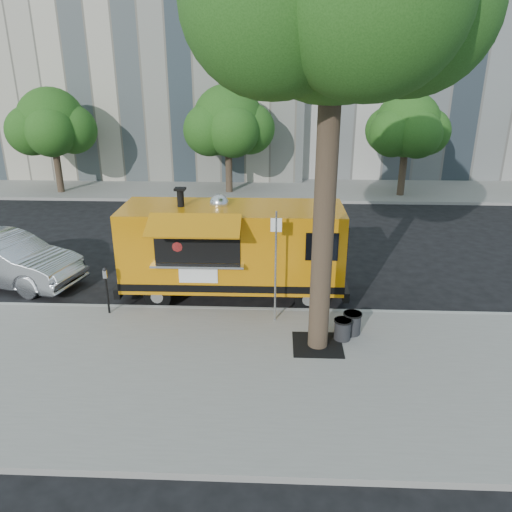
{
  "coord_description": "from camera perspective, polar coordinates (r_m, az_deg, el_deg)",
  "views": [
    {
      "loc": [
        1.56,
        -13.4,
        6.53
      ],
      "look_at": [
        0.98,
        0.0,
        1.37
      ],
      "focal_mm": 35.0,
      "sensor_mm": 36.0,
      "label": 1
    }
  ],
  "objects": [
    {
      "name": "ground",
      "position": [
        14.99,
        -3.76,
        -4.82
      ],
      "size": [
        120.0,
        120.0,
        0.0
      ],
      "primitive_type": "plane",
      "color": "black",
      "rests_on": "ground"
    },
    {
      "name": "sidewalk",
      "position": [
        11.51,
        -5.9,
        -13.2
      ],
      "size": [
        60.0,
        6.0,
        0.15
      ],
      "primitive_type": "cube",
      "color": "gray",
      "rests_on": "ground"
    },
    {
      "name": "curb",
      "position": [
        14.13,
        -4.16,
        -6.19
      ],
      "size": [
        60.0,
        0.14,
        0.16
      ],
      "primitive_type": "cube",
      "color": "#999993",
      "rests_on": "ground"
    },
    {
      "name": "far_sidewalk",
      "position": [
        27.71,
        -0.83,
        7.59
      ],
      "size": [
        60.0,
        5.0,
        0.15
      ],
      "primitive_type": "cube",
      "color": "gray",
      "rests_on": "ground"
    },
    {
      "name": "building_mid",
      "position": [
        38.02,
        20.4,
        25.13
      ],
      "size": [
        20.0,
        14.0,
        20.0
      ],
      "primitive_type": "cube",
      "color": "#ACA7A1",
      "rests_on": "ground"
    },
    {
      "name": "tree_well",
      "position": [
        12.41,
        7.04,
        -10.03
      ],
      "size": [
        1.2,
        1.2,
        0.02
      ],
      "primitive_type": "cube",
      "color": "black",
      "rests_on": "sidewalk"
    },
    {
      "name": "far_tree_a",
      "position": [
        28.31,
        -22.34,
        13.97
      ],
      "size": [
        3.42,
        3.42,
        5.36
      ],
      "color": "#33261C",
      "rests_on": "far_sidewalk"
    },
    {
      "name": "far_tree_b",
      "position": [
        26.36,
        -3.23,
        15.16
      ],
      "size": [
        3.6,
        3.6,
        5.5
      ],
      "color": "#33261C",
      "rests_on": "far_sidewalk"
    },
    {
      "name": "far_tree_c",
      "position": [
        26.74,
        16.92,
        14.16
      ],
      "size": [
        3.24,
        3.24,
        5.21
      ],
      "color": "#33261C",
      "rests_on": "far_sidewalk"
    },
    {
      "name": "sign_post",
      "position": [
        12.74,
        2.26,
        -0.52
      ],
      "size": [
        0.28,
        0.06,
        3.0
      ],
      "color": "silver",
      "rests_on": "sidewalk"
    },
    {
      "name": "parking_meter",
      "position": [
        14.03,
        -16.75,
        -3.2
      ],
      "size": [
        0.11,
        0.11,
        1.33
      ],
      "color": "black",
      "rests_on": "sidewalk"
    },
    {
      "name": "food_truck",
      "position": [
        14.52,
        -2.8,
        0.92
      ],
      "size": [
        6.66,
        3.09,
        3.27
      ],
      "rotation": [
        0.0,
        0.0,
        0.01
      ],
      "color": "orange",
      "rests_on": "ground"
    },
    {
      "name": "sedan",
      "position": [
        17.5,
        -26.68,
        -0.4
      ],
      "size": [
        5.13,
        2.89,
        1.6
      ],
      "primitive_type": "imported",
      "rotation": [
        0.0,
        0.0,
        1.31
      ],
      "color": "#BBBCC3",
      "rests_on": "ground"
    },
    {
      "name": "trash_bin_left",
      "position": [
        12.61,
        9.85,
        -8.19
      ],
      "size": [
        0.44,
        0.44,
        0.53
      ],
      "color": "black",
      "rests_on": "sidewalk"
    },
    {
      "name": "trash_bin_right",
      "position": [
        12.89,
        10.93,
        -7.48
      ],
      "size": [
        0.47,
        0.47,
        0.57
      ],
      "color": "black",
      "rests_on": "sidewalk"
    }
  ]
}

